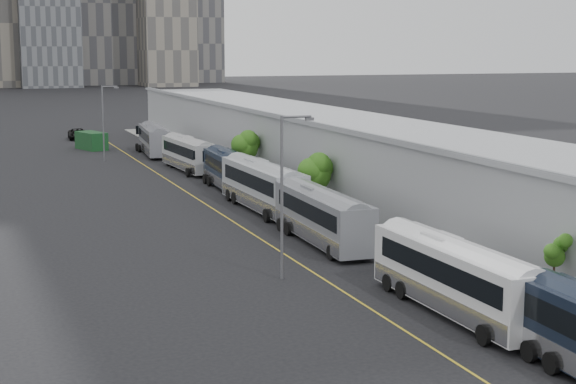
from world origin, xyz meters
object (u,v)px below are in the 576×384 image
suv (78,134)px  bus_4 (263,190)px  bus_2 (456,283)px  shipping_container (91,141)px  bus_3 (322,221)px  bus_5 (231,174)px  bus_6 (189,157)px  bus_7 (154,142)px  street_lamp_near (285,186)px  street_lamp_far (105,118)px

suv → bus_4: bearing=-80.5°
bus_2 → shipping_container: 81.42m
bus_3 → bus_5: bearing=90.0°
bus_6 → suv: size_ratio=2.23×
bus_6 → shipping_container: size_ratio=2.42×
bus_3 → shipping_container: size_ratio=2.48×
bus_2 → bus_7: 72.41m
shipping_container → suv: size_ratio=0.92×
bus_3 → bus_6: (0.19, 38.98, -0.04)m
street_lamp_near → suv: size_ratio=1.67×
bus_3 → bus_4: bus_4 is taller
bus_4 → bus_5: bus_4 is taller
bus_3 → suv: bearing=96.8°
bus_2 → street_lamp_near: size_ratio=1.36×
bus_5 → bus_6: 14.58m
bus_5 → street_lamp_far: 27.60m
shipping_container → street_lamp_far: bearing=-107.8°
bus_2 → street_lamp_near: street_lamp_near is taller
bus_5 → street_lamp_far: bearing=109.1°
street_lamp_near → shipping_container: size_ratio=1.82×
bus_5 → street_lamp_near: 33.17m
bus_3 → bus_4: size_ratio=0.93×
bus_6 → bus_5: bearing=-91.5°
bus_7 → street_lamp_far: (-6.76, -4.34, 3.59)m
bus_5 → street_lamp_near: size_ratio=1.33×
bus_2 → bus_7: (-0.49, 72.41, -0.01)m
bus_4 → bus_6: bus_4 is taller
bus_7 → shipping_container: 10.96m
bus_2 → bus_6: 56.41m
bus_2 → suv: (-7.24, 95.08, -0.81)m
bus_3 → bus_4: bearing=90.6°
bus_4 → shipping_container: (-7.25, 50.18, -0.56)m
street_lamp_far → bus_7: bearing=32.7°
bus_7 → shipping_container: bearing=132.4°
bus_3 → bus_7: size_ratio=1.00×
bus_2 → bus_3: size_ratio=1.00×
bus_7 → street_lamp_far: size_ratio=1.46×
street_lamp_far → shipping_container: street_lamp_far is taller
bus_3 → street_lamp_far: street_lamp_far is taller
bus_5 → suv: (-7.79, 53.24, -0.76)m
bus_7 → shipping_container: bus_7 is taller
bus_2 → bus_5: bearing=88.3°
bus_5 → bus_7: 30.58m
bus_4 → street_lamp_far: (-7.34, 37.15, 3.46)m
street_lamp_near → street_lamp_far: (-1.48, 58.55, -0.31)m
bus_2 → suv: 95.36m
bus_6 → street_lamp_far: 14.23m
shipping_container → street_lamp_near: bearing=-106.3°
bus_4 → shipping_container: bearing=97.1°
shipping_container → bus_7: bearing=-69.9°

